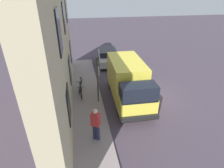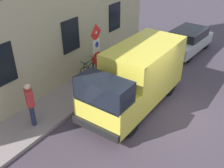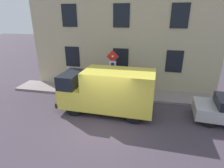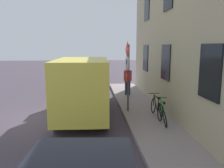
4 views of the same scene
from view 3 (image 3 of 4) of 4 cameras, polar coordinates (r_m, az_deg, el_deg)
The scene contains 8 objects.
ground_plane at distance 9.56m, azimuth -2.54°, elevation -12.93°, with size 80.00×80.00×0.00m, color #433944.
sidewalk_slab at distance 13.09m, azimuth 1.91°, elevation -2.73°, with size 1.84×15.36×0.14m, color gray.
building_facade at distance 13.35m, azimuth 3.07°, elevation 13.62°, with size 0.75×13.36×7.26m.
sign_post_stacked at distance 11.80m, azimuth 0.21°, elevation 4.77°, with size 0.16×0.56×2.97m.
delivery_van at distance 10.25m, azimuth -1.21°, elevation -1.98°, with size 2.17×5.39×2.50m.
bicycle_green at distance 13.12m, azimuth 8.36°, elevation -0.81°, with size 0.50×1.71×0.89m.
bicycle_black at distance 13.18m, azimuth 5.05°, elevation -0.57°, with size 0.46×1.71×0.89m.
pedestrian at distance 13.60m, azimuth -13.11°, elevation 2.15°, with size 0.48×0.42×1.72m.
Camera 3 is at (-7.68, -2.03, 5.32)m, focal length 29.40 mm.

